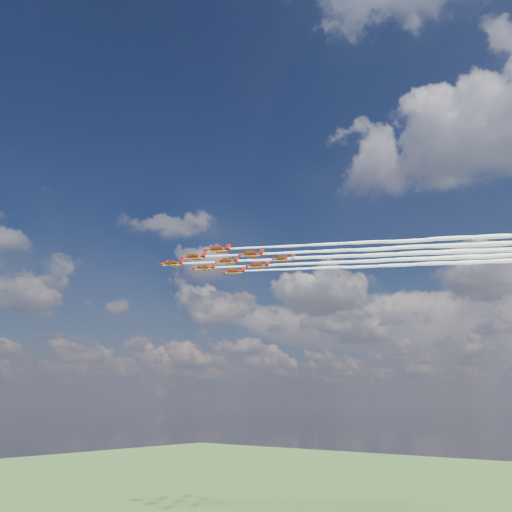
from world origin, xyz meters
name	(u,v)px	position (x,y,z in m)	size (l,w,h in m)	color
jet_lead	(339,257)	(38.05, 12.95, 86.37)	(105.50, 60.79, 2.32)	#B91D0A
jet_row2_port	(371,249)	(49.74, 11.71, 86.37)	(105.50, 60.79, 2.32)	#B91D0A
jet_row2_starb	(368,261)	(43.10, 23.56, 86.37)	(105.50, 60.79, 2.32)	#B91D0A
jet_row3_port	(405,241)	(61.42, 10.46, 86.37)	(105.50, 60.79, 2.32)	#B91D0A
jet_row3_centre	(400,254)	(54.78, 22.32, 86.37)	(105.50, 60.79, 2.32)	#B91D0A
jet_row3_starb	(395,265)	(48.15, 34.17, 86.37)	(105.50, 60.79, 2.32)	#B91D0A
jet_row4_port	(435,246)	(66.47, 21.07, 86.37)	(105.50, 60.79, 2.32)	#B91D0A
jet_row4_starb	(427,259)	(59.83, 32.93, 86.37)	(105.50, 60.79, 2.32)	#B91D0A
jet_tail	(462,251)	(71.52, 31.68, 86.37)	(105.50, 60.79, 2.32)	#B91D0A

